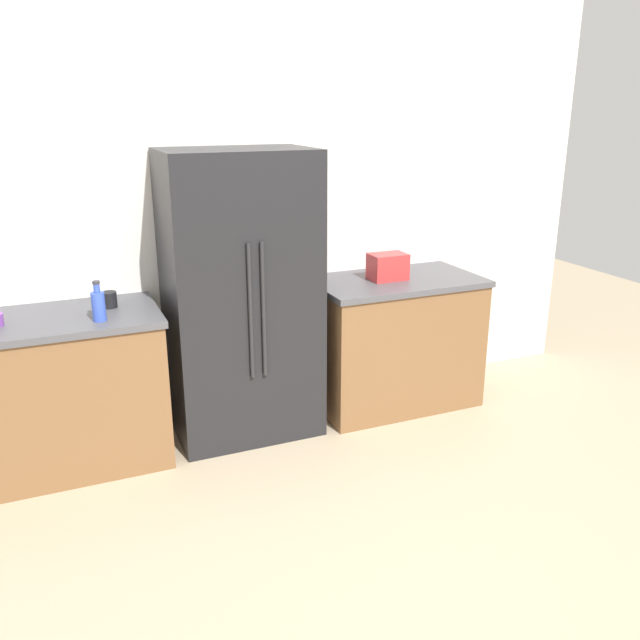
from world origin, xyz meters
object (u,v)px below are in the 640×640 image
toaster (388,267)px  bottle_a (98,305)px  refrigerator (241,297)px  cup_a (109,300)px

toaster → bottle_a: bottle_a is taller
refrigerator → bottle_a: size_ratio=8.04×
bottle_a → toaster: bearing=5.3°
refrigerator → bottle_a: 0.90m
refrigerator → cup_a: (-0.79, 0.06, 0.06)m
toaster → cup_a: 1.83m
bottle_a → refrigerator: bearing=12.0°
toaster → bottle_a: (-1.91, -0.18, 0.00)m
bottle_a → cup_a: size_ratio=2.41×
cup_a → toaster: bearing=-2.0°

